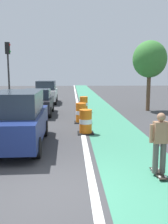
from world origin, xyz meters
The scene contains 12 objects.
ground_plane centered at (0.00, 0.00, 0.00)m, with size 100.00×100.00×0.00m, color #38383A.
bike_lane_strip centered at (2.40, 12.00, 0.00)m, with size 2.50×80.00×0.01m, color #387F60.
lane_divider_stripe centered at (0.90, 12.00, 0.01)m, with size 0.20×80.00×0.01m, color silver.
skateboarder_on_lane centered at (2.69, 0.70, 0.91)m, with size 0.57×0.81×1.69m.
parked_suv_nearest centered at (-1.58, 3.65, 1.04)m, with size 2.01×4.64×2.04m.
parked_sedan_second centered at (-1.83, 10.72, 0.83)m, with size 1.97×4.13×1.70m.
parked_suv_third centered at (-1.94, 17.31, 1.04)m, with size 2.01×4.64×2.04m.
traffic_barrel_front centered at (1.02, 5.45, 0.53)m, with size 0.73×0.73×1.09m.
traffic_barrel_mid centered at (0.90, 7.95, 0.53)m, with size 0.73×0.73×1.09m.
traffic_barrel_back centered at (1.23, 11.73, 0.53)m, with size 0.73×0.73×1.09m.
traffic_light_corner centered at (-4.59, 14.59, 3.50)m, with size 0.41×0.32×5.10m.
street_tree_sidewalk centered at (5.95, 12.18, 3.67)m, with size 2.40×2.40×5.00m.
Camera 1 is at (0.42, -5.36, 2.67)m, focal length 39.36 mm.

